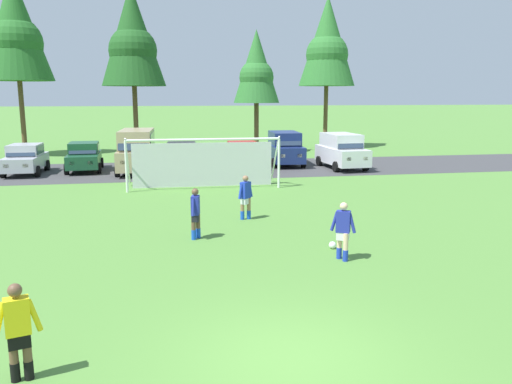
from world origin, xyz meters
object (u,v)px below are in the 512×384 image
Objects in this scene: player_midfield_center at (246,197)px; parked_car_slot_center_left at (137,150)px; referee at (19,333)px; parked_car_slot_far_right at (342,151)px; parked_car_slot_right at (285,148)px; player_defender_far at (343,231)px; parked_car_slot_far_left at (25,159)px; soccer_goal at (203,161)px; parked_car_slot_center_right at (243,156)px; parked_car_slot_center at (182,156)px; player_striker_near at (196,214)px; parked_car_slot_left at (84,157)px; soccer_ball at (332,245)px.

parked_car_slot_center_left is at bearing 109.19° from player_midfield_center.
referee is 26.20m from parked_car_slot_far_right.
player_defender_far is at bearing -98.80° from parked_car_slot_right.
parked_car_slot_far_left is 6.42m from parked_car_slot_center_left.
soccer_goal is 1.77× the size of parked_car_slot_center_right.
parked_car_slot_right is (4.94, 14.50, 0.29)m from player_midfield_center.
player_midfield_center is at bearing -82.18° from parked_car_slot_center.
player_striker_near is at bearing -90.62° from parked_car_slot_center.
player_striker_near is 1.00× the size of player_defender_far.
parked_car_slot_left is 12.57m from parked_car_slot_right.
soccer_goal is 17.82m from referee.
parked_car_slot_center is (-3.70, 18.44, 0.05)m from player_defender_far.
parked_car_slot_right is (3.06, 1.93, 0.24)m from parked_car_slot_center_right.
parked_car_slot_far_left is at bearing 126.13° from soccer_ball.
player_defender_far is 0.39× the size of parked_car_slot_far_left.
parked_car_slot_center_right is (3.70, -0.65, 0.00)m from parked_car_slot_center.
player_striker_near is 3.06m from player_midfield_center.
soccer_goal reaches higher than parked_car_slot_center.
parked_car_slot_right reaches higher than parked_car_slot_center_right.
parked_car_slot_center_left is at bearing 178.10° from parked_car_slot_far_right.
parked_car_slot_center_left is at bearing 110.75° from soccer_ball.
player_midfield_center is 15.32m from parked_car_slot_right.
parked_car_slot_right is 1.00× the size of parked_car_slot_far_right.
parked_car_slot_right reaches higher than player_midfield_center.
parked_car_slot_far_left reaches higher than player_midfield_center.
parked_car_slot_center_right is (3.87, 14.90, 0.05)m from player_striker_near.
parked_car_slot_center_left is 12.51m from parked_car_slot_far_right.
parked_car_slot_center_right is at bearing -3.44° from parked_car_slot_far_left.
soccer_goal is 1.77× the size of parked_car_slot_far_left.
parked_car_slot_far_left is at bearing 176.56° from parked_car_slot_center_right.
player_defender_far is (1.89, -5.22, 0.00)m from player_midfield_center.
soccer_ball is 0.05× the size of parked_car_slot_far_left.
parked_car_slot_left is (-7.61, 13.96, 0.05)m from player_midfield_center.
parked_car_slot_right is (9.37, 1.78, -0.23)m from parked_car_slot_center_left.
referee is 0.35× the size of parked_car_slot_right.
player_striker_near is (3.31, 7.89, 0.00)m from referee.
parked_car_slot_right is (10.24, 24.72, 0.29)m from referee.
parked_car_slot_center_left reaches higher than referee.
soccer_ball is at bearing -77.72° from parked_car_slot_center.
referee is at bearing -107.49° from parked_car_slot_center_right.
parked_car_slot_center_left is 6.33m from parked_car_slot_center_right.
parked_car_slot_center is at bearing -7.34° from parked_car_slot_left.
soccer_goal is 6.62m from parked_car_slot_center_left.
player_midfield_center is at bearing -50.98° from parked_car_slot_far_left.
parked_car_slot_far_right reaches higher than player_striker_near.
soccer_ball is 0.13× the size of player_defender_far.
soccer_goal is at bearing 83.91° from player_striker_near.
parked_car_slot_left is 3.45m from parked_car_slot_center_left.
parked_car_slot_center_right is 3.63m from parked_car_slot_right.
soccer_goal is at bearing -46.14° from parked_car_slot_left.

